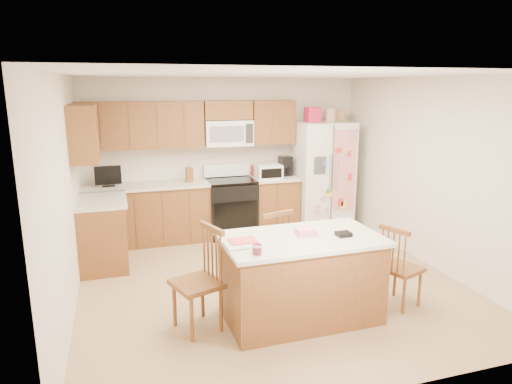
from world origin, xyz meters
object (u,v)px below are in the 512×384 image
object	(u,v)px
refrigerator	(322,175)
windsor_chair_back	(271,252)
windsor_chair_left	(199,282)
windsor_chair_right	(399,268)
island	(301,277)
stove	(231,206)

from	to	relation	value
refrigerator	windsor_chair_back	xyz separation A→B (m)	(-1.62, -2.06, -0.45)
windsor_chair_left	windsor_chair_right	world-z (taller)	windsor_chair_left
island	windsor_chair_right	xyz separation A→B (m)	(1.13, -0.07, -0.01)
windsor_chair_left	windsor_chair_back	xyz separation A→B (m)	(0.97, 0.66, -0.03)
windsor_chair_back	island	bearing A→B (deg)	-84.57
refrigerator	windsor_chair_left	distance (m)	3.77
island	windsor_chair_left	world-z (taller)	windsor_chair_left
stove	refrigerator	xyz separation A→B (m)	(1.57, -0.06, 0.45)
refrigerator	windsor_chair_left	bearing A→B (deg)	-133.63
stove	windsor_chair_back	world-z (taller)	stove
island	windsor_chair_back	xyz separation A→B (m)	(-0.07, 0.75, 0.02)
stove	windsor_chair_right	bearing A→B (deg)	-68.50
refrigerator	windsor_chair_right	bearing A→B (deg)	-98.15
island	windsor_chair_right	bearing A→B (deg)	-3.62
island	refrigerator	bearing A→B (deg)	61.15
refrigerator	windsor_chair_left	size ratio (longest dim) A/B	1.95
island	windsor_chair_left	size ratio (longest dim) A/B	1.56
stove	windsor_chair_right	world-z (taller)	stove
windsor_chair_left	windsor_chair_back	bearing A→B (deg)	34.14
windsor_chair_left	stove	bearing A→B (deg)	69.89
refrigerator	windsor_chair_left	world-z (taller)	refrigerator
windsor_chair_left	windsor_chair_right	size ratio (longest dim) A/B	1.13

